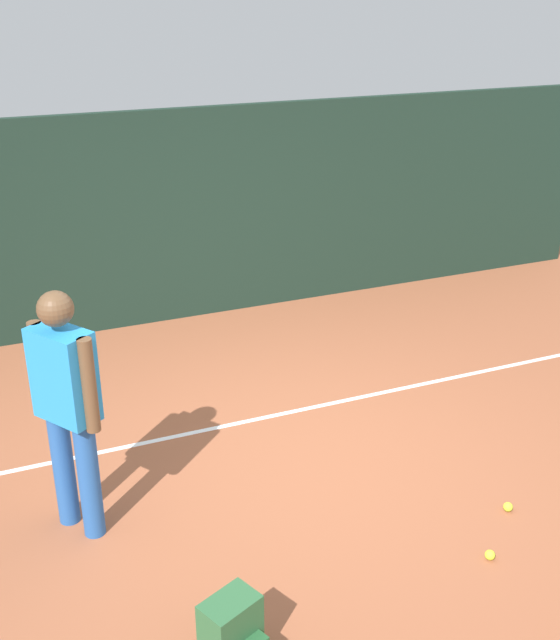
% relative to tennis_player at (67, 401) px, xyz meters
% --- Properties ---
extents(ground_plane, '(12.00, 12.00, 0.00)m').
position_rel_tennis_player_xyz_m(ground_plane, '(1.67, 0.18, -0.97)').
color(ground_plane, '#9E5638').
extents(back_fence, '(10.00, 0.10, 2.22)m').
position_rel_tennis_player_xyz_m(back_fence, '(1.67, 3.18, 0.14)').
color(back_fence, '#192D23').
rests_on(back_fence, ground).
extents(court_line, '(9.00, 0.05, 0.00)m').
position_rel_tennis_player_xyz_m(court_line, '(1.67, 0.84, -0.96)').
color(court_line, white).
rests_on(court_line, ground).
extents(tennis_player, '(0.41, 0.46, 1.70)m').
position_rel_tennis_player_xyz_m(tennis_player, '(0.00, 0.00, 0.00)').
color(tennis_player, '#2659A5').
rests_on(tennis_player, ground).
extents(backpack, '(0.35, 0.36, 0.44)m').
position_rel_tennis_player_xyz_m(backpack, '(0.56, -1.48, -0.76)').
color(backpack, '#2D6038').
rests_on(backpack, ground).
extents(tennis_ball_near_player, '(0.07, 0.07, 0.07)m').
position_rel_tennis_player_xyz_m(tennis_ball_near_player, '(2.75, -0.95, -0.93)').
color(tennis_ball_near_player, '#CCE033').
rests_on(tennis_ball_near_player, ground).
extents(tennis_ball_by_fence, '(0.07, 0.07, 0.07)m').
position_rel_tennis_player_xyz_m(tennis_ball_by_fence, '(2.34, -1.31, -0.93)').
color(tennis_ball_by_fence, '#CCE033').
rests_on(tennis_ball_by_fence, ground).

